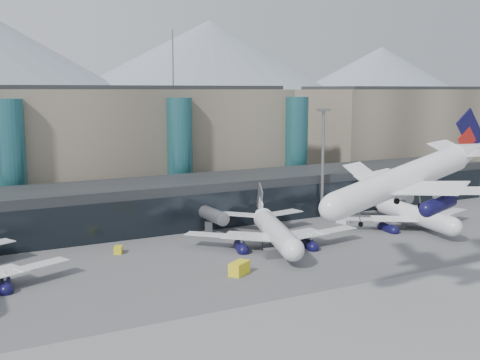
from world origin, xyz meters
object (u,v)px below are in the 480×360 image
at_px(jet_parked_mid, 272,222).
at_px(lightmast_mid, 323,157).
at_px(veh_h, 239,268).
at_px(jet_parked_right, 405,207).
at_px(veh_c, 273,253).
at_px(hero_jet, 417,169).
at_px(veh_g, 343,220).
at_px(veh_b, 118,250).

bearing_deg(jet_parked_mid, lightmast_mid, -36.99).
distance_m(jet_parked_mid, veh_h, 20.67).
height_order(lightmast_mid, jet_parked_right, lightmast_mid).
bearing_deg(lightmast_mid, veh_h, -142.11).
distance_m(jet_parked_right, veh_c, 40.42).
relative_size(hero_jet, veh_c, 10.78).
bearing_deg(veh_c, veh_h, -140.03).
xyz_separation_m(lightmast_mid, jet_parked_mid, (-23.24, -15.62, -10.05)).
bearing_deg(hero_jet, veh_h, 126.14).
height_order(hero_jet, veh_g, hero_jet).
distance_m(lightmast_mid, veh_c, 39.28).
relative_size(veh_c, veh_g, 1.16).
bearing_deg(veh_g, veh_b, -108.26).
xyz_separation_m(veh_c, veh_h, (-9.97, -5.78, 0.20)).
bearing_deg(veh_b, jet_parked_right, -73.27).
bearing_deg(veh_g, veh_c, -78.63).
bearing_deg(jet_parked_right, lightmast_mid, 44.69).
distance_m(veh_b, veh_h, 25.86).
relative_size(jet_parked_right, veh_b, 15.20).
bearing_deg(veh_h, hero_jet, -84.10).
bearing_deg(lightmast_mid, jet_parked_mid, -146.09).
distance_m(veh_b, veh_c, 28.59).
distance_m(jet_parked_right, veh_g, 14.01).
distance_m(jet_parked_mid, veh_b, 29.73).
relative_size(veh_b, veh_h, 0.59).
xyz_separation_m(veh_b, veh_c, (23.53, -16.24, 0.21)).
height_order(jet_parked_mid, jet_parked_right, jet_parked_mid).
bearing_deg(veh_g, hero_jet, -45.12).
height_order(veh_g, veh_h, veh_h).
bearing_deg(jet_parked_mid, veh_h, 152.46).
height_order(lightmast_mid, veh_c, lightmast_mid).
relative_size(hero_jet, jet_parked_mid, 0.93).
relative_size(veh_b, veh_g, 0.84).
bearing_deg(veh_g, jet_parked_right, 33.57).
height_order(hero_jet, jet_parked_mid, hero_jet).
bearing_deg(hero_jet, jet_parked_right, 45.58).
distance_m(jet_parked_right, veh_h, 51.45).
bearing_deg(veh_c, jet_parked_right, 21.70).
bearing_deg(veh_c, lightmast_mid, 50.22).
distance_m(veh_g, veh_h, 44.67).
xyz_separation_m(jet_parked_mid, veh_b, (-28.39, 8.01, -3.72)).
xyz_separation_m(jet_parked_mid, veh_g, (23.84, 8.34, -3.59)).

